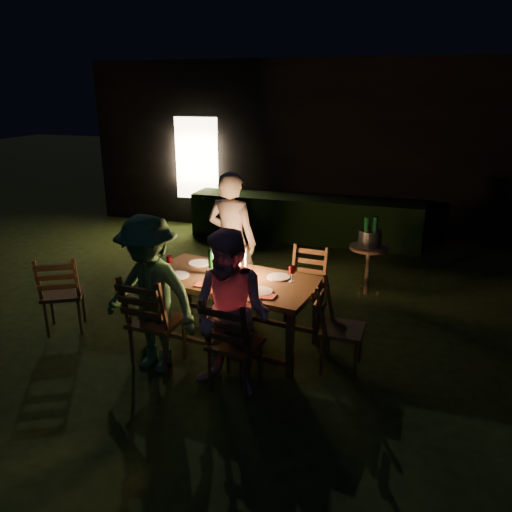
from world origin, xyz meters
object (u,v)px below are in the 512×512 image
(ice_bucket, at_px, (370,238))
(bottle_table, at_px, (211,262))
(chair_end, at_px, (340,342))
(chair_spare, at_px, (64,307))
(person_opp_left, at_px, (150,295))
(dining_table, at_px, (232,284))
(person_opp_right, at_px, (231,315))
(chair_near_right, at_px, (235,359))
(side_table, at_px, (369,252))
(lantern, at_px, (238,263))
(chair_far_right, at_px, (304,302))
(person_house_side, at_px, (232,242))
(chair_far_left, at_px, (231,289))
(bottle_bucket_a, at_px, (366,235))
(chair_near_left, at_px, (157,337))
(bottle_bucket_b, at_px, (374,234))

(ice_bucket, bearing_deg, bottle_table, -131.20)
(chair_end, relative_size, chair_spare, 0.97)
(person_opp_left, xyz_separation_m, ice_bucket, (1.87, 2.54, 0.01))
(dining_table, relative_size, person_opp_right, 1.26)
(chair_near_right, height_order, side_table, chair_near_right)
(bottle_table, bearing_deg, chair_near_right, -56.93)
(lantern, bearing_deg, chair_far_right, 46.10)
(chair_end, height_order, lantern, lantern)
(dining_table, height_order, person_opp_left, person_opp_left)
(dining_table, height_order, person_house_side, person_house_side)
(side_table, bearing_deg, chair_far_right, -119.20)
(dining_table, height_order, chair_end, chair_end)
(dining_table, xyz_separation_m, ice_bucket, (1.30, 1.80, 0.11))
(person_opp_right, distance_m, lantern, 0.97)
(side_table, bearing_deg, chair_near_right, -110.30)
(lantern, bearing_deg, chair_far_left, 115.62)
(person_opp_left, bearing_deg, bottle_bucket_a, 63.12)
(chair_near_left, distance_m, chair_far_right, 1.84)
(chair_near_left, bearing_deg, chair_end, 19.52)
(chair_near_left, distance_m, lantern, 1.14)
(chair_spare, distance_m, bottle_bucket_a, 3.86)
(side_table, bearing_deg, chair_near_left, -126.75)
(chair_near_right, bearing_deg, side_table, 78.29)
(bottle_bucket_b, bearing_deg, person_house_side, -149.91)
(chair_far_right, height_order, lantern, lantern)
(person_house_side, xyz_separation_m, bottle_bucket_b, (1.66, 0.96, -0.03))
(chair_near_left, relative_size, chair_near_right, 1.08)
(chair_far_right, height_order, bottle_table, bottle_table)
(chair_end, bearing_deg, chair_far_left, -122.32)
(chair_spare, xyz_separation_m, lantern, (2.02, 0.35, 0.63))
(chair_near_left, height_order, chair_far_left, chair_near_left)
(person_opp_left, bearing_deg, chair_far_left, 89.99)
(person_opp_right, bearing_deg, chair_near_right, 89.75)
(ice_bucket, height_order, bottle_bucket_a, bottle_bucket_a)
(chair_end, bearing_deg, person_opp_left, -71.72)
(ice_bucket, bearing_deg, chair_far_right, -119.20)
(person_house_side, xyz_separation_m, person_opp_left, (-0.26, -1.62, -0.09))
(chair_near_right, relative_size, person_opp_left, 0.62)
(person_opp_left, height_order, bottle_bucket_b, person_opp_left)
(chair_end, distance_m, lantern, 1.34)
(dining_table, bearing_deg, chair_far_left, 120.33)
(chair_near_left, height_order, person_opp_left, person_opp_left)
(dining_table, distance_m, ice_bucket, 2.22)
(dining_table, xyz_separation_m, chair_far_right, (0.66, 0.67, -0.41))
(side_table, distance_m, bottle_bucket_b, 0.25)
(bottle_table, height_order, bottle_bucket_b, bottle_table)
(bottle_table, bearing_deg, ice_bucket, 48.80)
(person_opp_right, bearing_deg, chair_spare, 175.02)
(person_house_side, distance_m, ice_bucket, 1.86)
(chair_spare, xyz_separation_m, ice_bucket, (3.26, 2.11, 0.51))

